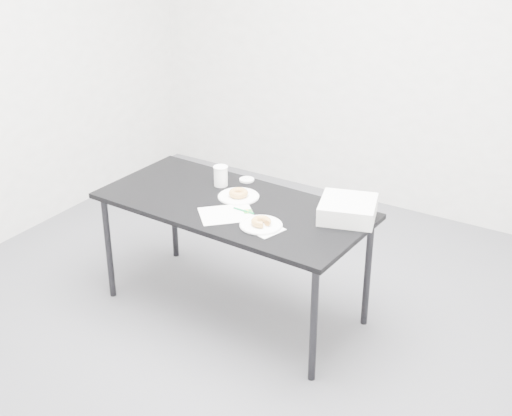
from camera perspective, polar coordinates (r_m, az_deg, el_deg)
The scene contains 14 objects.
floor at distance 4.32m, azimuth -1.37°, elevation -9.05°, with size 4.00×4.00×0.00m, color #4D4D52.
wall_back at distance 5.45m, azimuth 10.34°, elevation 13.52°, with size 4.00×0.02×2.70m, color white.
table at distance 4.10m, azimuth -1.85°, elevation -0.32°, with size 1.60×0.80×0.72m.
scorecard at distance 3.96m, azimuth -2.36°, elevation -0.50°, with size 0.23×0.29×0.00m, color white.
logo_patch at distance 3.98m, azimuth -0.67°, elevation -0.28°, with size 0.05×0.05×0.00m, color green.
pen at distance 3.98m, azimuth -0.99°, elevation -0.22°, with size 0.01×0.01×0.14m, color #0B7D40.
napkin at distance 3.79m, azimuth 0.74°, elevation -1.70°, with size 0.16×0.16×0.00m, color white.
plate_near at distance 3.82m, azimuth 0.41°, elevation -1.37°, with size 0.23×0.23×0.01m, color white.
donut_near at distance 3.81m, azimuth 0.41°, elevation -1.09°, with size 0.11×0.11×0.04m, color #CC8140.
plate_far at distance 4.16m, azimuth -1.41°, elevation 0.93°, with size 0.24×0.24×0.01m, color white.
donut_far at distance 4.15m, azimuth -1.41°, elevation 1.21°, with size 0.11×0.11×0.04m, color #CC8140.
coffee_cup at distance 4.29m, azimuth -2.84°, elevation 2.58°, with size 0.08×0.08×0.12m, color white.
cup_lid at distance 4.38m, azimuth -0.74°, elevation 2.27°, with size 0.09×0.09×0.01m, color white.
bakery_box at distance 3.93m, azimuth 7.36°, elevation -0.10°, with size 0.30×0.30×0.10m, color white.
Camera 1 is at (1.96, -2.96, 2.47)m, focal length 50.00 mm.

